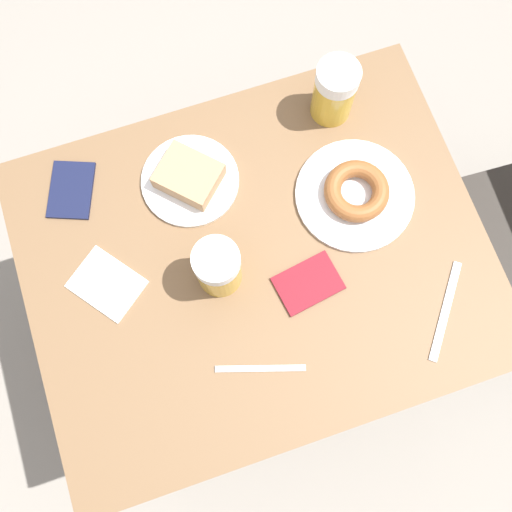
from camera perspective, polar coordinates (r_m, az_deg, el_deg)
The scene contains 11 objects.
ground_plane at distance 1.92m, azimuth 0.00°, elevation -6.01°, with size 8.00×8.00×0.00m, color gray.
table at distance 1.23m, azimuth 0.00°, elevation -1.13°, with size 0.74×0.93×0.77m.
plate_with_cake at distance 1.20m, azimuth -6.67°, elevation 7.76°, with size 0.21×0.21×0.05m.
plate_with_donut at distance 1.20m, azimuth 9.94°, elevation 6.22°, with size 0.25×0.25×0.05m.
beer_mug_left at distance 1.23m, azimuth 7.85°, elevation 15.98°, with size 0.09×0.09×0.15m.
beer_mug_center at distance 1.08m, azimuth -3.82°, elevation -1.18°, with size 0.09×0.09×0.15m.
napkin_folded at distance 1.18m, azimuth -14.69°, elevation -2.72°, with size 0.17×0.16×0.00m.
fork at distance 1.12m, azimuth 0.44°, elevation -11.18°, with size 0.06×0.17×0.00m.
knife at distance 1.19m, azimuth 18.41°, elevation -5.20°, with size 0.17×0.14×0.00m.
passport_near_edge at distance 1.14m, azimuth 5.23°, elevation -2.73°, with size 0.11×0.14×0.01m.
passport_far_edge at distance 1.26m, azimuth -18.00°, elevation 6.30°, with size 0.15×0.13×0.01m.
Camera 1 is at (0.27, -0.09, 1.89)m, focal length 40.00 mm.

